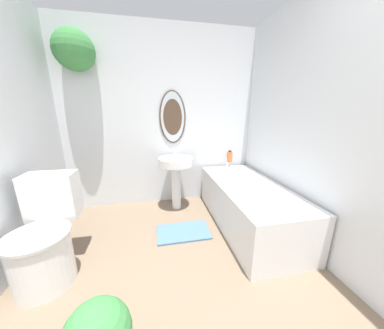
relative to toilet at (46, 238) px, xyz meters
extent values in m
cube|color=silver|center=(1.01, 1.24, 0.86)|extent=(2.70, 0.06, 2.40)
ellipsoid|color=#4C3828|center=(1.15, 1.20, 0.90)|extent=(0.36, 0.02, 0.71)
ellipsoid|color=silver|center=(1.15, 1.19, 0.90)|extent=(0.32, 0.01, 0.67)
cylinder|color=silver|center=(0.06, 1.08, 1.73)|extent=(0.20, 0.20, 0.11)
sphere|color=#3D8442|center=(0.06, 1.08, 1.63)|extent=(0.44, 0.44, 0.44)
cube|color=silver|center=(2.33, -0.06, 0.86)|extent=(0.06, 2.66, 2.40)
cylinder|color=white|center=(0.00, -0.10, -0.13)|extent=(0.41, 0.41, 0.41)
cylinder|color=silver|center=(0.00, -0.10, 0.09)|extent=(0.44, 0.44, 0.02)
cube|color=white|center=(0.00, 0.22, 0.27)|extent=(0.39, 0.21, 0.39)
cylinder|color=white|center=(1.15, 0.95, -0.03)|extent=(0.12, 0.12, 0.62)
cylinder|color=white|center=(1.15, 0.95, 0.33)|extent=(0.46, 0.46, 0.10)
cylinder|color=silver|center=(1.15, 1.07, 0.43)|extent=(0.02, 0.02, 0.10)
cube|color=silver|center=(1.93, 0.38, -0.09)|extent=(0.70, 1.57, 0.51)
cube|color=white|center=(1.93, 0.38, 0.15)|extent=(0.60, 1.47, 0.04)
cylinder|color=silver|center=(1.93, 1.06, 0.21)|extent=(0.04, 0.04, 0.08)
cylinder|color=#DB6633|center=(1.98, 1.10, 0.32)|extent=(0.08, 0.08, 0.15)
cylinder|color=black|center=(1.98, 1.10, 0.41)|extent=(0.04, 0.04, 0.02)
cube|color=#4C7093|center=(1.15, 0.34, -0.33)|extent=(0.58, 0.36, 0.02)
camera|label=1|loc=(0.88, -1.52, 0.97)|focal=18.00mm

